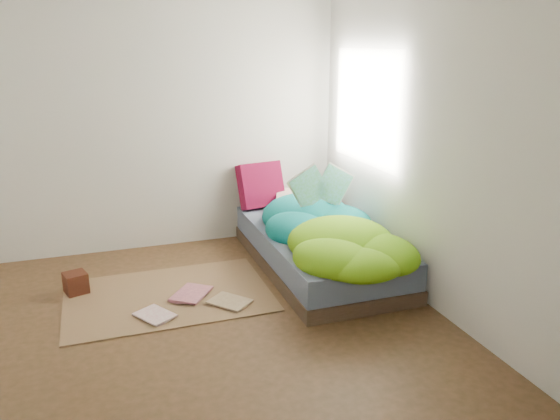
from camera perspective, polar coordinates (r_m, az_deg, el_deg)
The scene contains 12 objects.
ground at distance 4.06m, azimuth -8.36°, elevation -11.82°, with size 3.50×3.50×0.00m, color #3F2F18.
room_walls at distance 3.59m, azimuth -9.30°, elevation 11.65°, with size 3.54×3.54×2.62m.
bed at distance 4.94m, azimuth 3.97°, elevation -4.13°, with size 1.00×2.00×0.34m.
duvet at distance 4.64m, azimuth 5.11°, elevation -1.11°, with size 0.96×1.84×0.34m, color #076975, non-canonical shape.
rug at distance 4.53m, azimuth -11.59°, elevation -8.75°, with size 1.60×1.10×0.01m, color brown.
pillow_floral at distance 5.51m, azimuth 2.91°, elevation 0.80°, with size 0.63×0.39×0.14m, color white.
pillow_magenta at distance 5.55m, azimuth -2.02°, elevation 2.61°, with size 0.45×0.14×0.45m, color #4C051C.
open_book at distance 4.83m, azimuth 4.41°, elevation 3.62°, with size 0.50×0.11×0.31m, color #2C862D, non-canonical shape.
wooden_box at distance 4.74m, azimuth -20.56°, elevation -7.13°, with size 0.17×0.17×0.17m, color black.
floor_book_a at distance 4.16m, azimuth -14.08°, elevation -11.14°, with size 0.21×0.28×0.02m, color white.
floor_book_b at distance 4.52m, azimuth -10.66°, elevation -8.43°, with size 0.24×0.33×0.03m, color #C6727A.
floor_book_c at distance 4.23m, azimuth -6.16°, elevation -10.12°, with size 0.22×0.30×0.02m, color tan.
Camera 1 is at (-0.60, -3.51, 1.95)m, focal length 35.00 mm.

